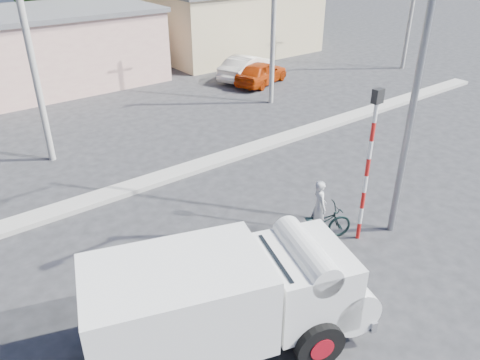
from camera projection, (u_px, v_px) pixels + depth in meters
ground_plane at (316, 318)px, 10.54m from camera, size 120.00×120.00×0.00m
median at (149, 182)px, 16.10m from camera, size 40.00×0.80×0.16m
truck at (232, 298)px, 9.26m from camera, size 6.02×3.69×2.34m
bicycle at (318, 223)px, 13.01m from camera, size 2.10×1.42×1.04m
cyclist at (318, 216)px, 12.89m from camera, size 0.57×0.67×1.57m
car_cream at (247, 67)px, 27.24m from camera, size 4.46×2.89×1.39m
car_red at (261, 73)px, 26.29m from camera, size 4.11×2.72×1.30m
traffic_pole at (369, 155)px, 12.08m from camera, size 0.28×0.18×4.36m
streetlight at (417, 60)px, 11.26m from camera, size 2.34×0.22×9.00m
building_row at (43, 46)px, 25.52m from camera, size 37.80×7.30×4.44m
utility_poles at (165, 34)px, 18.76m from camera, size 35.40×0.24×8.00m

